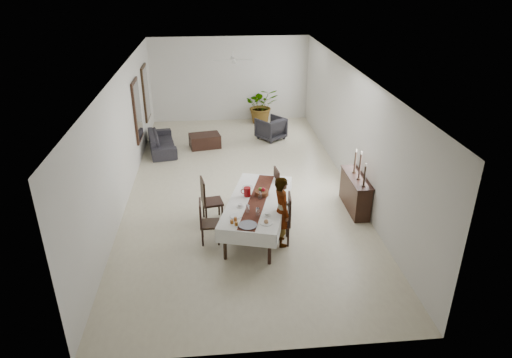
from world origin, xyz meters
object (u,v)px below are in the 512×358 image
sideboard_body (355,193)px  sofa (162,142)px  woman (282,211)px  dining_table_top (257,202)px  red_pitcher (247,192)px

sideboard_body → sofa: 6.86m
woman → sideboard_body: (2.06, 1.38, -0.37)m
dining_table_top → woman: bearing=-33.4°
red_pitcher → sideboard_body: bearing=12.4°
dining_table_top → sideboard_body: size_ratio=1.78×
sofa → sideboard_body: bearing=-140.9°
woman → sofa: woman is taller
woman → sideboard_body: bearing=-64.5°
red_pitcher → woman: 1.04m
red_pitcher → woman: woman is taller
dining_table_top → red_pitcher: size_ratio=12.00×
dining_table_top → sofa: size_ratio=1.27×
red_pitcher → sofa: bearing=115.6°
dining_table_top → red_pitcher: red_pitcher is taller
dining_table_top → woman: woman is taller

